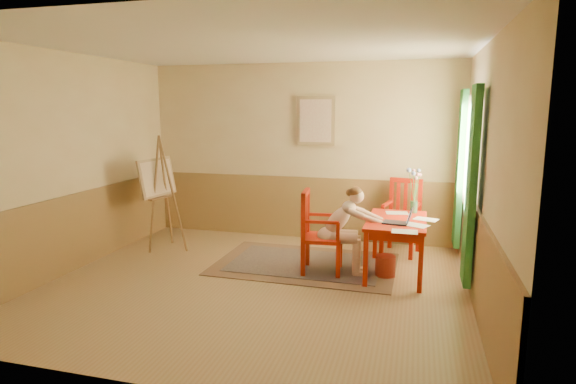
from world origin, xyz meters
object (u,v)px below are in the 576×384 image
(chair_back, at_px, (402,217))
(laptop, at_px, (400,220))
(easel, at_px, (159,182))
(figure, at_px, (344,226))
(chair_left, at_px, (318,232))
(table, at_px, (397,226))

(chair_back, bearing_deg, laptop, -89.50)
(chair_back, distance_m, easel, 3.62)
(chair_back, bearing_deg, figure, -121.12)
(laptop, bearing_deg, chair_back, 90.50)
(chair_left, relative_size, chair_back, 0.99)
(chair_back, height_order, easel, easel)
(laptop, height_order, easel, easel)
(chair_left, bearing_deg, table, 10.65)
(chair_left, xyz_separation_m, chair_back, (1.01, 1.16, 0.01))
(table, relative_size, chair_left, 1.13)
(easel, bearing_deg, chair_back, 11.41)
(table, xyz_separation_m, easel, (-3.48, 0.27, 0.38))
(laptop, distance_m, easel, 3.57)
(chair_left, height_order, figure, figure)
(chair_left, distance_m, easel, 2.60)
(figure, xyz_separation_m, laptop, (0.69, -0.07, 0.14))
(table, bearing_deg, chair_back, 87.79)
(figure, height_order, laptop, figure)
(chair_back, height_order, laptop, chair_back)
(chair_left, distance_m, laptop, 1.04)
(table, distance_m, figure, 0.66)
(chair_back, xyz_separation_m, laptop, (0.01, -1.20, 0.22))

